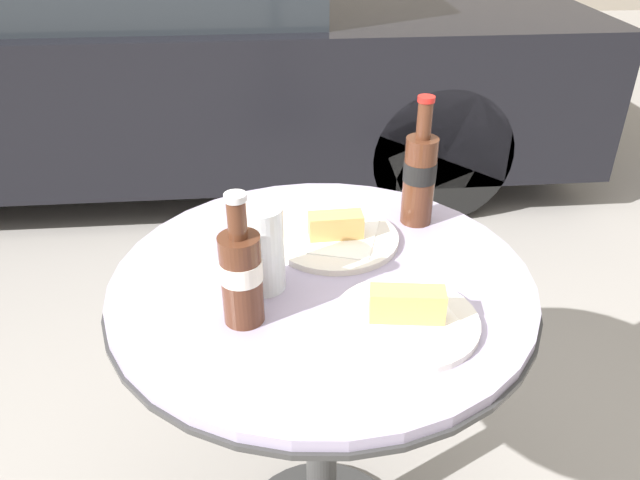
{
  "coord_description": "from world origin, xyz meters",
  "views": [
    {
      "loc": [
        -0.08,
        -0.9,
        1.37
      ],
      "look_at": [
        0.0,
        0.04,
        0.8
      ],
      "focal_mm": 35.0,
      "sensor_mm": 36.0,
      "label": 1
    }
  ],
  "objects_px": {
    "bistro_table": "(322,347)",
    "cola_bottle_right": "(420,175)",
    "parked_car": "(153,38)",
    "cola_bottle_left": "(241,273)",
    "lunch_plate_far": "(406,317)",
    "lunch_plate_near": "(335,235)",
    "drinking_glass": "(263,252)"
  },
  "relations": [
    {
      "from": "lunch_plate_near",
      "to": "lunch_plate_far",
      "type": "distance_m",
      "value": 0.27
    },
    {
      "from": "bistro_table",
      "to": "cola_bottle_left",
      "type": "relative_size",
      "value": 3.39
    },
    {
      "from": "cola_bottle_right",
      "to": "lunch_plate_near",
      "type": "xyz_separation_m",
      "value": [
        -0.17,
        -0.06,
        -0.09
      ]
    },
    {
      "from": "lunch_plate_near",
      "to": "parked_car",
      "type": "bearing_deg",
      "value": 106.64
    },
    {
      "from": "bistro_table",
      "to": "parked_car",
      "type": "xyz_separation_m",
      "value": [
        -0.63,
        2.35,
        0.04
      ]
    },
    {
      "from": "cola_bottle_left",
      "to": "cola_bottle_right",
      "type": "relative_size",
      "value": 0.86
    },
    {
      "from": "cola_bottle_left",
      "to": "lunch_plate_far",
      "type": "relative_size",
      "value": 0.96
    },
    {
      "from": "cola_bottle_right",
      "to": "lunch_plate_far",
      "type": "height_order",
      "value": "cola_bottle_right"
    },
    {
      "from": "bistro_table",
      "to": "drinking_glass",
      "type": "height_order",
      "value": "drinking_glass"
    },
    {
      "from": "bistro_table",
      "to": "parked_car",
      "type": "height_order",
      "value": "parked_car"
    },
    {
      "from": "cola_bottle_left",
      "to": "lunch_plate_near",
      "type": "relative_size",
      "value": 0.92
    },
    {
      "from": "lunch_plate_near",
      "to": "cola_bottle_right",
      "type": "bearing_deg",
      "value": 20.75
    },
    {
      "from": "cola_bottle_left",
      "to": "parked_car",
      "type": "relative_size",
      "value": 0.06
    },
    {
      "from": "cola_bottle_left",
      "to": "lunch_plate_near",
      "type": "xyz_separation_m",
      "value": [
        0.17,
        0.22,
        -0.07
      ]
    },
    {
      "from": "bistro_table",
      "to": "lunch_plate_near",
      "type": "height_order",
      "value": "lunch_plate_near"
    },
    {
      "from": "cola_bottle_right",
      "to": "bistro_table",
      "type": "bearing_deg",
      "value": -139.34
    },
    {
      "from": "bistro_table",
      "to": "cola_bottle_right",
      "type": "relative_size",
      "value": 2.9
    },
    {
      "from": "drinking_glass",
      "to": "bistro_table",
      "type": "bearing_deg",
      "value": 13.84
    },
    {
      "from": "cola_bottle_right",
      "to": "lunch_plate_near",
      "type": "relative_size",
      "value": 1.07
    },
    {
      "from": "cola_bottle_left",
      "to": "bistro_table",
      "type": "bearing_deg",
      "value": 39.65
    },
    {
      "from": "cola_bottle_left",
      "to": "lunch_plate_far",
      "type": "bearing_deg",
      "value": -8.29
    },
    {
      "from": "lunch_plate_near",
      "to": "parked_car",
      "type": "xyz_separation_m",
      "value": [
        -0.67,
        2.23,
        -0.14
      ]
    },
    {
      "from": "bistro_table",
      "to": "drinking_glass",
      "type": "xyz_separation_m",
      "value": [
        -0.1,
        -0.02,
        0.23
      ]
    },
    {
      "from": "lunch_plate_far",
      "to": "parked_car",
      "type": "bearing_deg",
      "value": 106.72
    },
    {
      "from": "cola_bottle_left",
      "to": "parked_car",
      "type": "height_order",
      "value": "parked_car"
    },
    {
      "from": "drinking_glass",
      "to": "lunch_plate_near",
      "type": "xyz_separation_m",
      "value": [
        0.14,
        0.14,
        -0.06
      ]
    },
    {
      "from": "lunch_plate_far",
      "to": "bistro_table",
      "type": "bearing_deg",
      "value": 128.68
    },
    {
      "from": "cola_bottle_left",
      "to": "lunch_plate_near",
      "type": "distance_m",
      "value": 0.29
    },
    {
      "from": "cola_bottle_right",
      "to": "lunch_plate_far",
      "type": "distance_m",
      "value": 0.35
    },
    {
      "from": "lunch_plate_near",
      "to": "parked_car",
      "type": "height_order",
      "value": "parked_car"
    },
    {
      "from": "cola_bottle_right",
      "to": "drinking_glass",
      "type": "height_order",
      "value": "cola_bottle_right"
    },
    {
      "from": "lunch_plate_far",
      "to": "cola_bottle_right",
      "type": "bearing_deg",
      "value": 74.68
    }
  ]
}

